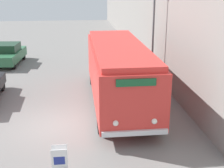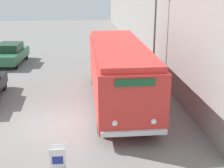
{
  "view_description": "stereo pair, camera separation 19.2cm",
  "coord_description": "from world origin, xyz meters",
  "px_view_note": "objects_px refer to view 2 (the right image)",
  "views": [
    {
      "loc": [
        1.08,
        -12.76,
        6.08
      ],
      "look_at": [
        2.54,
        0.06,
        1.84
      ],
      "focal_mm": 50.0,
      "sensor_mm": 36.0,
      "label": 1
    },
    {
      "loc": [
        1.27,
        -12.78,
        6.08
      ],
      "look_at": [
        2.54,
        0.06,
        1.84
      ],
      "focal_mm": 50.0,
      "sensor_mm": 36.0,
      "label": 2
    }
  ],
  "objects_px": {
    "vintage_bus": "(119,70)",
    "parked_car_mid": "(10,54)",
    "sign_board": "(58,160)",
    "streetlamp": "(155,20)"
  },
  "relations": [
    {
      "from": "vintage_bus",
      "to": "parked_car_mid",
      "type": "xyz_separation_m",
      "value": [
        -7.4,
        9.06,
        -1.01
      ]
    },
    {
      "from": "sign_board",
      "to": "streetlamp",
      "type": "xyz_separation_m",
      "value": [
        5.23,
        8.93,
        3.51
      ]
    },
    {
      "from": "vintage_bus",
      "to": "sign_board",
      "type": "distance_m",
      "value": 6.75
    },
    {
      "from": "sign_board",
      "to": "streetlamp",
      "type": "height_order",
      "value": "streetlamp"
    },
    {
      "from": "vintage_bus",
      "to": "streetlamp",
      "type": "height_order",
      "value": "streetlamp"
    },
    {
      "from": "sign_board",
      "to": "streetlamp",
      "type": "distance_m",
      "value": 10.93
    },
    {
      "from": "vintage_bus",
      "to": "streetlamp",
      "type": "relative_size",
      "value": 1.58
    },
    {
      "from": "streetlamp",
      "to": "parked_car_mid",
      "type": "height_order",
      "value": "streetlamp"
    },
    {
      "from": "sign_board",
      "to": "parked_car_mid",
      "type": "height_order",
      "value": "parked_car_mid"
    },
    {
      "from": "vintage_bus",
      "to": "parked_car_mid",
      "type": "relative_size",
      "value": 2.12
    }
  ]
}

